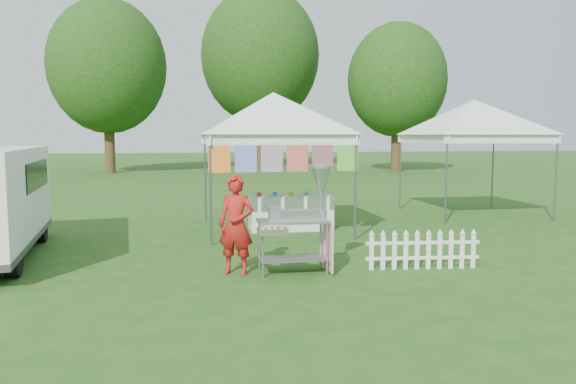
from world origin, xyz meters
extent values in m
plane|color=#1D4F16|center=(0.00, 0.00, 0.00)|extent=(120.00, 120.00, 0.00)
cylinder|color=#59595E|center=(-1.42, 2.08, 1.05)|extent=(0.04, 0.04, 2.10)
cylinder|color=#59595E|center=(1.42, 2.08, 1.05)|extent=(0.04, 0.04, 2.10)
cylinder|color=#59595E|center=(-1.42, 4.92, 1.05)|extent=(0.04, 0.04, 2.10)
cylinder|color=#59595E|center=(1.42, 4.92, 1.05)|extent=(0.04, 0.04, 2.10)
cube|color=white|center=(0.00, 2.08, 2.00)|extent=(3.00, 0.03, 0.22)
cube|color=white|center=(0.00, 4.92, 2.00)|extent=(3.00, 0.03, 0.22)
pyramid|color=white|center=(0.00, 3.50, 3.00)|extent=(4.24, 4.24, 0.90)
cylinder|color=#59595E|center=(0.00, 2.08, 2.08)|extent=(3.00, 0.03, 0.03)
cube|color=red|center=(-1.25, 2.08, 1.73)|extent=(0.42, 0.01, 0.70)
cube|color=#AC19B3|center=(-0.75, 2.08, 1.73)|extent=(0.42, 0.01, 0.70)
cube|color=#2FB0AF|center=(-0.25, 2.08, 1.73)|extent=(0.42, 0.01, 0.70)
cube|color=#C6186B|center=(0.25, 2.08, 1.73)|extent=(0.42, 0.01, 0.70)
cube|color=#F8580D|center=(0.75, 2.08, 1.73)|extent=(0.42, 0.01, 0.70)
cube|color=green|center=(1.25, 2.08, 1.73)|extent=(0.42, 0.01, 0.70)
cylinder|color=#59595E|center=(4.08, 3.58, 1.05)|extent=(0.04, 0.04, 2.10)
cylinder|color=#59595E|center=(6.92, 3.58, 1.05)|extent=(0.04, 0.04, 2.10)
cylinder|color=#59595E|center=(4.08, 6.42, 1.05)|extent=(0.04, 0.04, 2.10)
cylinder|color=#59595E|center=(6.92, 6.42, 1.05)|extent=(0.04, 0.04, 2.10)
cube|color=white|center=(5.50, 3.58, 2.00)|extent=(3.00, 0.03, 0.22)
cube|color=white|center=(5.50, 6.42, 2.00)|extent=(3.00, 0.03, 0.22)
pyramid|color=white|center=(5.50, 5.00, 3.00)|extent=(4.24, 4.24, 0.90)
cylinder|color=#59595E|center=(5.50, 3.58, 2.08)|extent=(3.00, 0.03, 0.03)
cylinder|color=#3D2D16|center=(-6.00, 24.00, 1.98)|extent=(0.56, 0.56, 3.96)
ellipsoid|color=#35611B|center=(-6.00, 24.00, 5.85)|extent=(6.40, 6.40, 7.36)
cylinder|color=#3D2D16|center=(3.00, 28.00, 2.42)|extent=(0.56, 0.56, 4.84)
ellipsoid|color=#35611B|center=(3.00, 28.00, 7.15)|extent=(7.60, 7.60, 8.74)
cylinder|color=#3D2D16|center=(10.00, 22.00, 1.76)|extent=(0.56, 0.56, 3.52)
ellipsoid|color=#35611B|center=(10.00, 22.00, 5.20)|extent=(5.60, 5.60, 6.44)
cylinder|color=gray|center=(-0.79, -0.54, 0.40)|extent=(0.04, 0.04, 0.80)
cylinder|color=gray|center=(0.17, -0.55, 0.40)|extent=(0.04, 0.04, 0.80)
cylinder|color=gray|center=(-0.78, -0.11, 0.40)|extent=(0.04, 0.04, 0.80)
cylinder|color=gray|center=(0.18, -0.12, 0.40)|extent=(0.04, 0.04, 0.80)
cube|color=gray|center=(-0.30, -0.33, 0.22)|extent=(1.02, 0.52, 0.01)
cube|color=#B7B7BC|center=(-0.30, -0.33, 0.80)|extent=(1.07, 0.55, 0.04)
cube|color=#B7B7BC|center=(-0.14, -0.29, 0.88)|extent=(0.76, 0.23, 0.13)
cube|color=gray|center=(-0.57, -0.28, 0.91)|extent=(0.18, 0.20, 0.19)
cylinder|color=gray|center=(0.14, -0.29, 1.20)|extent=(0.04, 0.04, 0.80)
cone|color=#B7B7BC|center=(0.14, -0.29, 1.42)|extent=(0.32, 0.32, 0.35)
cylinder|color=#B7B7BC|center=(0.14, -0.29, 1.61)|extent=(0.34, 0.34, 0.05)
cube|color=#B7B7BC|center=(-0.66, -0.66, 0.71)|extent=(0.43, 0.27, 0.09)
cube|color=#FFABB6|center=(0.24, -0.34, 0.40)|extent=(0.03, 0.66, 0.72)
cube|color=white|center=(0.18, -0.59, 0.90)|extent=(0.02, 0.12, 0.16)
imported|color=#AA1915|center=(-1.15, -0.25, 0.75)|extent=(0.64, 0.54, 1.49)
cube|color=white|center=(-5.52, 3.39, 0.71)|extent=(1.74, 0.79, 0.80)
cube|color=black|center=(-4.48, 2.12, 1.38)|extent=(0.27, 2.43, 0.49)
cube|color=black|center=(-5.55, 3.72, 1.38)|extent=(1.50, 0.18, 0.49)
cylinder|color=black|center=(-4.40, 0.16, 0.30)|extent=(0.26, 0.62, 0.60)
cylinder|color=black|center=(-4.69, 2.99, 0.30)|extent=(0.26, 0.62, 0.60)
cube|color=white|center=(0.93, -0.38, 0.28)|extent=(0.07, 0.03, 0.56)
cube|color=white|center=(1.11, -0.40, 0.28)|extent=(0.07, 0.03, 0.56)
cube|color=white|center=(1.29, -0.42, 0.28)|extent=(0.07, 0.03, 0.56)
cube|color=white|center=(1.47, -0.43, 0.28)|extent=(0.07, 0.03, 0.56)
cube|color=white|center=(1.64, -0.45, 0.28)|extent=(0.07, 0.03, 0.56)
cube|color=white|center=(1.82, -0.47, 0.28)|extent=(0.07, 0.03, 0.56)
cube|color=white|center=(2.00, -0.49, 0.28)|extent=(0.07, 0.03, 0.56)
cube|color=white|center=(2.18, -0.51, 0.28)|extent=(0.07, 0.03, 0.56)
cube|color=white|center=(2.36, -0.53, 0.28)|extent=(0.07, 0.03, 0.56)
cube|color=white|center=(2.54, -0.55, 0.28)|extent=(0.07, 0.03, 0.56)
cube|color=white|center=(1.73, -0.46, 0.18)|extent=(1.79, 0.21, 0.05)
cube|color=white|center=(1.73, -0.46, 0.42)|extent=(1.79, 0.21, 0.05)
cube|color=white|center=(0.39, 3.54, 0.38)|extent=(1.80, 0.70, 0.76)
camera|label=1|loc=(-1.88, -8.53, 2.08)|focal=35.00mm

